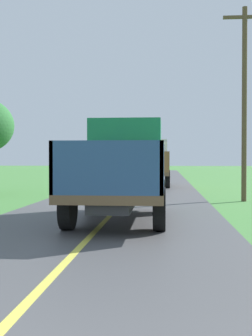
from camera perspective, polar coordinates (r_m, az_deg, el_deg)
The scene contains 3 objects.
banana_truck_near at distance 12.67m, azimuth -0.39°, elevation 0.12°, with size 2.38×5.82×2.80m.
banana_truck_far at distance 27.42m, azimuth 3.03°, elevation 0.75°, with size 2.38×5.81×2.80m.
utility_pole_roadside at distance 18.78m, azimuth 14.71°, elevation 8.52°, with size 1.70×0.20×7.72m.
Camera 1 is at (1.56, -1.83, 1.73)m, focal length 48.32 mm.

